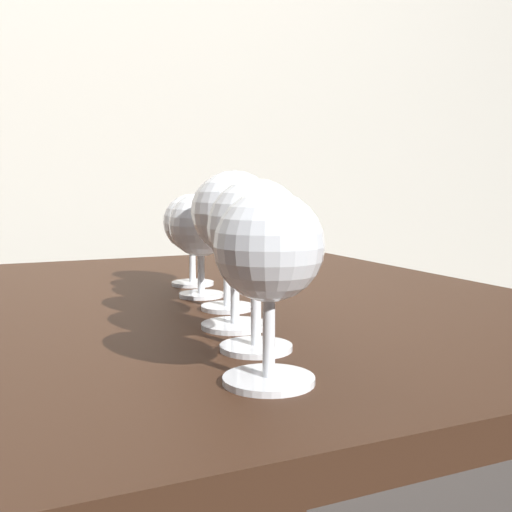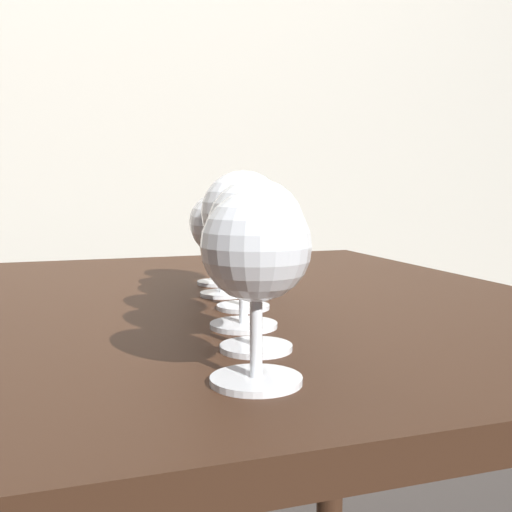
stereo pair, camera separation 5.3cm
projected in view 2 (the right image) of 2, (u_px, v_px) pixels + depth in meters
back_wall at (65, 39)px, 1.68m from camera, size 5.00×0.08×2.60m
dining_table at (112, 387)px, 0.76m from camera, size 1.10×0.92×0.77m
wine_glass_chardonnay at (256, 251)px, 0.44m from camera, size 0.08×0.08×0.14m
wine_glass_pinot at (256, 232)px, 0.53m from camera, size 0.08×0.08×0.15m
wine_glass_cabernet at (243, 218)px, 0.61m from camera, size 0.08×0.08×0.16m
wine_glass_rose at (243, 215)px, 0.70m from camera, size 0.08×0.08×0.15m
wine_glass_port at (222, 227)px, 0.79m from camera, size 0.08×0.08×0.13m
wine_glass_amber at (218, 224)px, 0.88m from camera, size 0.08×0.08×0.13m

